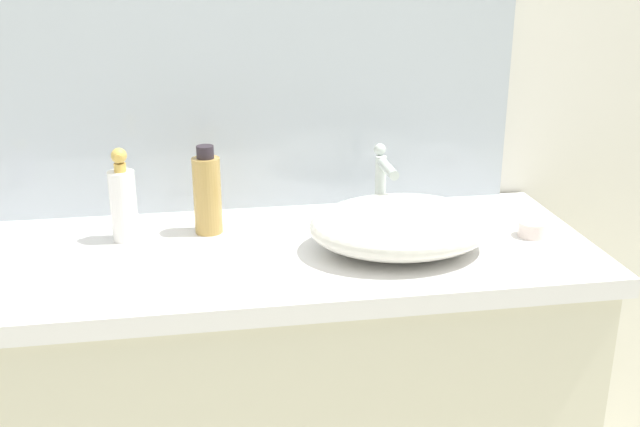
{
  "coord_description": "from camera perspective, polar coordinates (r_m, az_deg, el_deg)",
  "views": [
    {
      "loc": [
        -0.11,
        -1.07,
        1.51
      ],
      "look_at": [
        0.13,
        0.4,
        0.98
      ],
      "focal_mm": 42.38,
      "sensor_mm": 36.0,
      "label": 1
    }
  ],
  "objects": [
    {
      "name": "bathroom_wall_rear",
      "position": [
        1.82,
        -6.04,
        12.89
      ],
      "size": [
        6.0,
        0.06,
        2.6
      ],
      "primitive_type": "cube",
      "color": "silver",
      "rests_on": "ground"
    },
    {
      "name": "faucet",
      "position": [
        1.73,
        4.74,
        2.73
      ],
      "size": [
        0.03,
        0.15,
        0.18
      ],
      "color": "silver",
      "rests_on": "vanity_counter"
    },
    {
      "name": "sink_basin",
      "position": [
        1.6,
        6.13,
        -0.94
      ],
      "size": [
        0.39,
        0.31,
        0.11
      ],
      "primitive_type": "ellipsoid",
      "color": "silver",
      "rests_on": "vanity_counter"
    },
    {
      "name": "lotion_bottle",
      "position": [
        1.69,
        -8.51,
        1.53
      ],
      "size": [
        0.06,
        0.06,
        0.2
      ],
      "color": "tan",
      "rests_on": "vanity_counter"
    },
    {
      "name": "candle_jar",
      "position": [
        1.74,
        15.74,
        -1.14
      ],
      "size": [
        0.06,
        0.06,
        0.03
      ],
      "primitive_type": "cylinder",
      "color": "silver",
      "rests_on": "vanity_counter"
    },
    {
      "name": "soap_dispenser",
      "position": [
        1.68,
        -14.64,
        0.88
      ],
      "size": [
        0.06,
        0.06,
        0.21
      ],
      "color": "white",
      "rests_on": "vanity_counter"
    }
  ]
}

